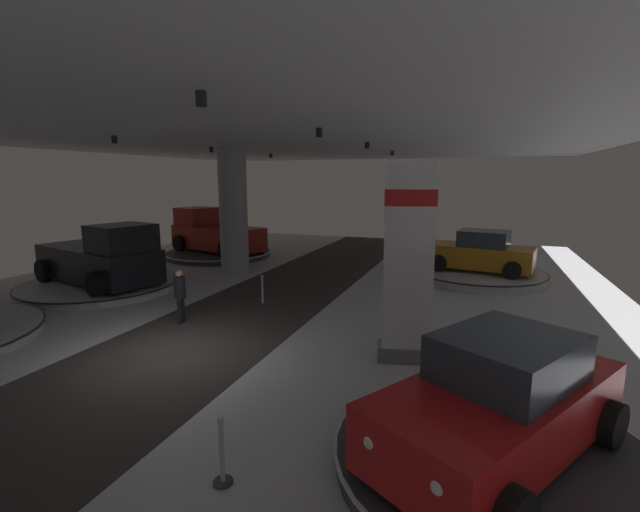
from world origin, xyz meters
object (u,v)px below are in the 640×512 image
Objects in this scene: display_platform_near_right at (494,459)px; display_car_far_right at (480,253)px; column_left at (233,211)px; brand_sign_pylon at (408,262)px; display_car_near_right at (500,401)px; display_platform_far_right at (478,274)px; pickup_truck_far_left at (214,234)px; display_platform_mid_left at (101,285)px; display_platform_far_left at (219,253)px; pickup_truck_mid_left at (103,259)px; visitor_walking_near at (180,293)px.

display_platform_near_right is 1.05× the size of display_car_far_right.
column_left is 1.21× the size of brand_sign_pylon.
display_platform_near_right is 12.90m from display_car_far_right.
display_car_near_right is 0.84× the size of display_platform_far_right.
pickup_truck_far_left is 1.00× the size of display_platform_mid_left.
brand_sign_pylon reaches higher than display_platform_far_right.
column_left reaches higher than display_platform_mid_left.
display_car_far_right is at bearing -3.58° from display_platform_far_left.
pickup_truck_far_left is at bearing 135.40° from display_car_near_right.
display_platform_far_left is at bearing -15.58° from pickup_truck_far_left.
display_platform_far_right is at bearing 91.46° from display_platform_near_right.
display_platform_near_right is 14.78m from pickup_truck_mid_left.
brand_sign_pylon is 4.52m from display_platform_near_right.
display_platform_near_right is 19.31m from display_platform_far_left.
pickup_truck_mid_left is (-13.18, -6.97, 1.04)m from display_platform_far_right.
pickup_truck_mid_left is (-11.64, 2.39, -1.10)m from brand_sign_pylon.
display_platform_far_right is (13.60, -0.91, -1.02)m from pickup_truck_far_left.
pickup_truck_far_left is at bearing 134.99° from column_left.
brand_sign_pylon is (8.79, -7.01, -0.41)m from column_left.
display_car_near_right is at bearing -88.46° from display_platform_far_right.
display_car_near_right reaches higher than display_platform_far_left.
brand_sign_pylon reaches higher than display_platform_mid_left.
pickup_truck_far_left is at bearing 164.42° from display_platform_far_left.
display_car_far_right reaches higher than display_platform_far_right.
visitor_walking_near is at bearing 155.50° from display_platform_near_right.
column_left is at bearing -45.01° from pickup_truck_far_left.
column_left is 5.63m from pickup_truck_mid_left.
brand_sign_pylon is 1.00× the size of display_car_near_right.
column_left reaches higher than display_platform_far_right.
display_platform_near_right is 0.83× the size of pickup_truck_mid_left.
display_platform_near_right is 15.06m from display_platform_mid_left.
display_car_near_right is (10.68, -10.49, -1.66)m from column_left.
display_platform_far_left is at bearing 134.93° from display_car_near_right.
display_platform_near_right is 9.33m from visitor_walking_near.
column_left reaches higher than display_platform_far_left.
display_car_near_right is 12.84m from display_car_far_right.
display_platform_far_right is at bearing 169.37° from display_car_far_right.
display_platform_far_left is 1.05× the size of display_platform_far_right.
column_left is 7.25m from visitor_walking_near.
display_platform_far_right is 14.95m from pickup_truck_mid_left.
display_car_near_right is (0.02, 0.03, 0.91)m from display_platform_near_right.
pickup_truck_mid_left is at bearing -152.21° from display_car_far_right.
column_left reaches higher than display_platform_near_right.
column_left reaches higher than display_car_far_right.
column_left is at bearing 58.39° from pickup_truck_mid_left.
display_car_near_right reaches higher than display_platform_mid_left.
column_left reaches higher than visitor_walking_near.
display_platform_far_left is (-13.63, 13.66, -0.93)m from display_car_near_right.
display_platform_far_right reaches higher than display_platform_far_left.
column_left is at bearing -167.26° from display_car_far_right.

